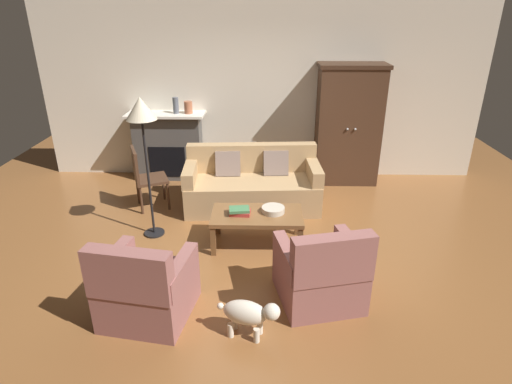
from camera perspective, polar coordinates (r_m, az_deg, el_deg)
name	(u,v)px	position (r m, az deg, el deg)	size (l,w,h in m)	color
ground_plane	(259,248)	(5.21, 0.34, -7.59)	(9.60, 9.60, 0.00)	brown
back_wall	(261,93)	(7.11, 0.72, 13.22)	(7.20, 0.10, 2.80)	silver
fireplace	(168,146)	(7.25, -11.74, 6.16)	(1.26, 0.48, 1.12)	#4C4947
armoire	(348,125)	(7.01, 12.33, 8.85)	(1.06, 0.57, 1.91)	#472D1E
couch	(252,186)	(6.14, -0.50, 0.88)	(1.96, 0.96, 0.86)	tan
coffee_table	(257,218)	(5.12, 0.13, -3.48)	(1.10, 0.60, 0.42)	brown
fruit_bowl	(273,210)	(5.12, 2.33, -2.41)	(0.28, 0.28, 0.07)	beige
book_stack	(240,211)	(5.07, -2.21, -2.60)	(0.26, 0.20, 0.08)	#B73833
mantel_vase_slate	(176,105)	(7.03, -10.78, 11.41)	(0.09, 0.09, 0.26)	#565B66
mantel_vase_terracotta	(188,107)	(6.99, -9.13, 11.21)	(0.13, 0.13, 0.19)	#A86042
armchair_near_left	(146,289)	(4.14, -14.66, -12.54)	(0.89, 0.89, 0.88)	#935B56
armchair_near_right	(321,274)	(4.25, 8.74, -10.90)	(0.92, 0.92, 0.88)	#935B56
side_chair_wooden	(144,175)	(6.21, -14.82, 2.27)	(0.58, 0.58, 0.90)	#472D1E
floor_lamp	(142,117)	(5.12, -15.19, 9.70)	(0.36, 0.36, 1.77)	black
dog	(249,314)	(3.85, -0.99, -16.08)	(0.56, 0.29, 0.39)	beige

